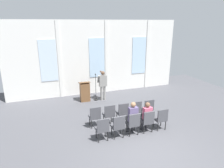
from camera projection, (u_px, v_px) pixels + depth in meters
The scene contains 17 objects.
ground_plane at pixel (145, 149), 7.09m from camera, with size 16.63×16.63×0.00m, color #4C4C51.
rear_partition at pixel (97, 58), 12.22m from camera, with size 10.57×0.14×4.44m.
speaker at pixel (103, 83), 11.34m from camera, with size 0.52×0.69×1.70m.
mic_stand at pixel (96, 94), 11.52m from camera, with size 0.28×0.28×1.55m.
lectern at pixel (85, 92), 11.31m from camera, with size 0.60×0.48×1.16m.
chair_r0_c0 at pixel (95, 115), 8.46m from camera, with size 0.46×0.44×0.94m.
chair_r0_c1 at pixel (109, 113), 8.66m from camera, with size 0.46×0.44×0.94m.
chair_r0_c2 at pixel (123, 111), 8.85m from camera, with size 0.46×0.44×0.94m.
chair_r0_c3 at pixel (136, 109), 9.05m from camera, with size 0.46×0.44×0.94m.
chair_r0_c4 at pixel (148, 107), 9.25m from camera, with size 0.46×0.44×0.94m.
chair_r1_c0 at pixel (102, 128), 7.47m from camera, with size 0.46×0.44×0.94m.
chair_r1_c1 at pixel (118, 125), 7.67m from camera, with size 0.46×0.44×0.94m.
chair_r1_c2 at pixel (133, 122), 7.86m from camera, with size 0.46×0.44×0.94m.
audience_r1_c2 at pixel (132, 116), 7.87m from camera, with size 0.36×0.39×1.37m.
chair_r1_c3 at pixel (147, 120), 8.06m from camera, with size 0.46×0.44×0.94m.
audience_r1_c3 at pixel (147, 115), 8.09m from camera, with size 0.36×0.39×1.28m.
chair_r1_c4 at pixel (161, 118), 8.26m from camera, with size 0.46×0.44×0.94m.
Camera 1 is at (-3.11, -5.38, 4.29)m, focal length 32.24 mm.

